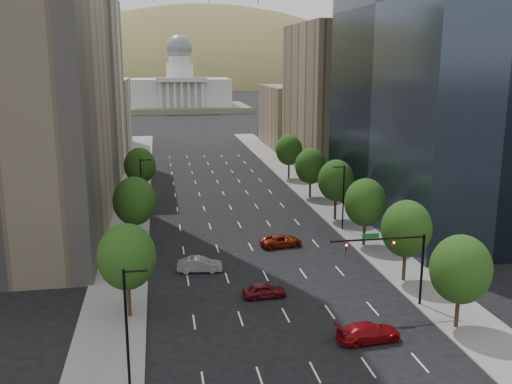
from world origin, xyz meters
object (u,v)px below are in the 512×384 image
car_maroon (264,291)px  car_red_far (281,241)px  car_silver (200,265)px  traffic_signal (398,255)px  capitol (180,92)px  car_red_near (369,332)px

car_maroon → car_red_far: same height
car_silver → car_red_far: (10.64, 7.14, -0.08)m
traffic_signal → car_maroon: (-11.72, 4.28, -4.44)m
car_maroon → car_red_far: 16.09m
capitol → car_maroon: bearing=-90.3°
traffic_signal → car_red_far: traffic_signal is taller
car_red_near → car_silver: (-12.53, 18.45, 0.02)m
traffic_signal → car_maroon: bearing=159.9°
traffic_signal → car_red_far: 21.20m
car_maroon → car_red_far: bearing=-20.7°
capitol → car_silver: bearing=-91.9°
traffic_signal → capitol: bearing=92.7°
car_silver → car_maroon: bearing=-138.6°
car_red_far → traffic_signal: bearing=-168.6°
traffic_signal → capitol: capitol is taller
car_maroon → car_red_far: (4.95, 15.31, -0.00)m
car_silver → car_red_far: car_silver is taller
capitol → car_red_near: capitol is taller
car_red_far → capitol: bearing=-6.6°
car_red_near → car_red_far: size_ratio=1.04×
car_silver → car_red_far: 12.81m
traffic_signal → car_maroon: size_ratio=2.13×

